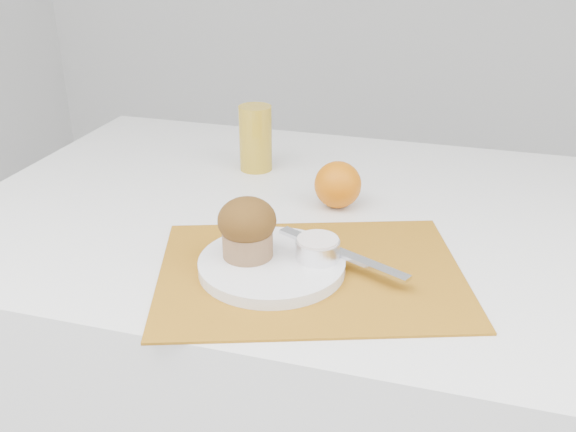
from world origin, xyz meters
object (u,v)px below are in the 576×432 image
(orange, at_px, (338,185))
(plate, at_px, (272,265))
(table, at_px, (316,387))
(juice_glass, at_px, (256,138))
(muffin, at_px, (247,227))

(orange, bearing_deg, plate, -99.35)
(table, height_order, juice_glass, juice_glass)
(table, xyz_separation_m, plate, (-0.02, -0.22, 0.39))
(orange, xyz_separation_m, muffin, (-0.08, -0.24, 0.02))
(orange, distance_m, juice_glass, 0.23)
(table, xyz_separation_m, orange, (0.02, 0.03, 0.41))
(muffin, bearing_deg, table, 76.28)
(orange, bearing_deg, muffin, -107.52)
(table, distance_m, muffin, 0.49)
(muffin, bearing_deg, orange, 72.48)
(juice_glass, xyz_separation_m, muffin, (0.11, -0.37, 0.00))
(plate, height_order, juice_glass, juice_glass)
(table, distance_m, juice_glass, 0.49)
(table, height_order, orange, orange)
(orange, height_order, juice_glass, juice_glass)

